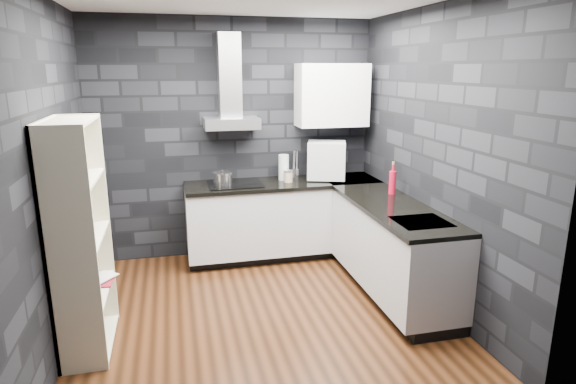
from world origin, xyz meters
name	(u,v)px	position (x,y,z in m)	size (l,w,h in m)	color
ground	(262,313)	(0.00, 0.00, 0.00)	(3.20, 3.20, 0.00)	#422211
wall_back	(235,140)	(0.00, 1.62, 1.35)	(3.20, 0.05, 2.70)	black
wall_front	(317,228)	(0.00, -1.62, 1.35)	(3.20, 0.05, 2.70)	black
wall_left	(49,177)	(-1.62, 0.00, 1.35)	(0.05, 3.20, 2.70)	black
wall_right	(435,159)	(1.62, 0.00, 1.35)	(0.05, 3.20, 2.70)	black
toekick_back	(283,250)	(0.50, 1.34, 0.05)	(2.18, 0.50, 0.10)	black
toekick_right	(394,288)	(1.34, 0.10, 0.05)	(0.50, 1.78, 0.10)	black
counter_back_cab	(283,217)	(0.50, 1.30, 0.48)	(2.20, 0.60, 0.76)	silver
counter_right_cab	(393,247)	(1.30, 0.10, 0.48)	(0.60, 1.80, 0.76)	silver
counter_back_top	(283,183)	(0.50, 1.29, 0.88)	(2.20, 0.62, 0.04)	black
counter_right_top	(394,208)	(1.29, 0.10, 0.88)	(0.62, 1.80, 0.04)	black
counter_corner_top	(349,180)	(1.30, 1.30, 0.88)	(0.62, 0.62, 0.04)	black
hood_body	(232,123)	(-0.05, 1.43, 1.56)	(0.60, 0.34, 0.12)	silver
hood_chimney	(230,76)	(-0.05, 1.50, 2.07)	(0.24, 0.20, 0.90)	silver
upper_cabinet	(332,95)	(1.10, 1.43, 1.85)	(0.80, 0.35, 0.70)	white
cooktop	(235,184)	(-0.05, 1.30, 0.91)	(0.58, 0.50, 0.01)	black
sink_rim	(421,222)	(1.30, -0.40, 0.89)	(0.44, 0.40, 0.01)	silver
pot	(223,179)	(-0.19, 1.28, 0.97)	(0.20, 0.20, 0.12)	#B3B3B7
glass_vase	(284,167)	(0.53, 1.39, 1.05)	(0.12, 0.12, 0.29)	silver
storage_jar	(288,177)	(0.55, 1.27, 0.96)	(0.10, 0.10, 0.12)	tan
utensil_crock	(295,173)	(0.67, 1.44, 0.96)	(0.09, 0.09, 0.12)	#B3B3B7
appliance_garage	(326,160)	(1.01, 1.30, 1.12)	(0.42, 0.33, 0.42)	silver
red_bottle	(392,183)	(1.46, 0.50, 1.02)	(0.07, 0.07, 0.24)	#AF0C26
bookshelf	(80,238)	(-1.42, -0.16, 0.90)	(0.34, 0.80, 1.80)	beige
fruit_bowl	(78,237)	(-1.42, -0.25, 0.94)	(0.24, 0.24, 0.06)	white
book_red	(90,270)	(-1.41, -0.01, 0.57)	(0.18, 0.02, 0.24)	maroon
book_second	(92,264)	(-1.40, 0.06, 0.59)	(0.17, 0.02, 0.24)	#B2B2B2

